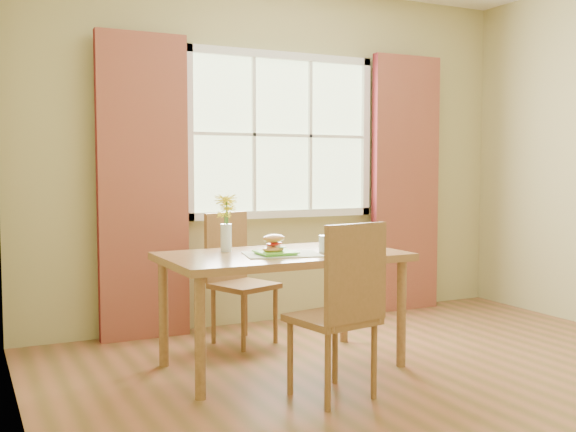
% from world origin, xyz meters
% --- Properties ---
extents(room, '(4.24, 3.84, 2.74)m').
position_xyz_m(room, '(0.00, 0.00, 1.35)').
color(room, brown).
rests_on(room, ground).
extents(window, '(1.62, 0.06, 1.32)m').
position_xyz_m(window, '(0.00, 1.87, 1.50)').
color(window, beige).
rests_on(window, room).
extents(curtain_left, '(0.65, 0.08, 2.20)m').
position_xyz_m(curtain_left, '(-1.15, 1.78, 1.10)').
color(curtain_left, maroon).
rests_on(curtain_left, room).
extents(curtain_right, '(0.65, 0.08, 2.20)m').
position_xyz_m(curtain_right, '(1.15, 1.78, 1.10)').
color(curtain_right, maroon).
rests_on(curtain_right, room).
extents(dining_table, '(1.48, 0.85, 0.72)m').
position_xyz_m(dining_table, '(-0.55, 0.71, 0.64)').
color(dining_table, olive).
rests_on(dining_table, room).
extents(chair_near, '(0.46, 0.46, 0.96)m').
position_xyz_m(chair_near, '(-0.54, 0.01, 0.52)').
color(chair_near, brown).
rests_on(chair_near, room).
extents(chair_far, '(0.49, 0.49, 0.92)m').
position_xyz_m(chair_far, '(-0.58, 1.40, 0.50)').
color(chair_far, brown).
rests_on(chair_far, room).
extents(placemat, '(0.51, 0.42, 0.01)m').
position_xyz_m(placemat, '(-0.59, 0.63, 0.72)').
color(placemat, beige).
rests_on(placemat, dining_table).
extents(plate, '(0.23, 0.23, 0.01)m').
position_xyz_m(plate, '(-0.64, 0.62, 0.73)').
color(plate, '#60D234').
rests_on(plate, placemat).
extents(croissant_sandwich, '(0.17, 0.13, 0.11)m').
position_xyz_m(croissant_sandwich, '(-0.65, 0.62, 0.79)').
color(croissant_sandwich, '#D09147').
rests_on(croissant_sandwich, plate).
extents(water_glass, '(0.07, 0.07, 0.11)m').
position_xyz_m(water_glass, '(-0.32, 0.59, 0.77)').
color(water_glass, silver).
rests_on(water_glass, dining_table).
extents(flower_vase, '(0.15, 0.15, 0.36)m').
position_xyz_m(flower_vase, '(-0.84, 0.92, 0.94)').
color(flower_vase, silver).
rests_on(flower_vase, dining_table).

